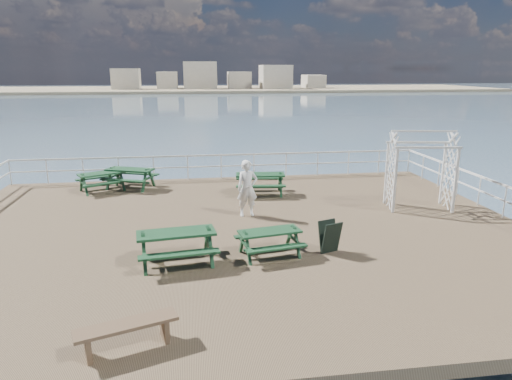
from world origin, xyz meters
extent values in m
cube|color=brown|center=(0.00, 0.00, -0.15)|extent=(18.00, 14.00, 0.30)
plane|color=#445D73|center=(0.00, 40.00, -2.00)|extent=(300.00, 300.00, 0.00)
cube|color=tan|center=(15.00, 135.00, -1.60)|extent=(160.00, 40.00, 0.80)
cube|color=beige|center=(-20.00, 132.00, 1.80)|extent=(8.00, 8.00, 6.00)
cube|color=beige|center=(-8.00, 132.00, 1.30)|extent=(6.00, 8.00, 5.00)
cube|color=beige|center=(2.00, 132.00, 2.80)|extent=(10.00, 8.00, 8.00)
cube|color=beige|center=(14.00, 132.00, 1.30)|extent=(7.00, 8.00, 5.00)
cube|color=beige|center=(25.00, 132.00, 2.30)|extent=(9.00, 8.00, 7.00)
cube|color=beige|center=(38.00, 132.00, 0.80)|extent=(6.00, 8.00, 4.00)
cylinder|color=brown|center=(-7.50, 5.50, -1.35)|extent=(0.36, 0.36, 2.10)
cylinder|color=brown|center=(7.50, 5.50, -1.35)|extent=(0.36, 0.36, 2.10)
cube|color=silver|center=(0.00, 6.85, 1.05)|extent=(17.70, 0.07, 0.07)
cube|color=silver|center=(0.00, 6.85, 0.55)|extent=(17.70, 0.05, 0.05)
cylinder|color=silver|center=(-8.85, 6.85, 0.55)|extent=(0.05, 0.05, 1.10)
cube|color=silver|center=(8.85, 0.00, 1.05)|extent=(0.07, 13.70, 0.07)
cube|color=silver|center=(8.85, 0.00, 0.55)|extent=(0.05, 13.70, 0.05)
cube|color=black|center=(-4.88, 5.35, 0.72)|extent=(1.86, 1.39, 0.06)
cube|color=black|center=(-5.14, 5.87, 0.44)|extent=(1.67, 1.00, 0.05)
cube|color=black|center=(-4.62, 4.83, 0.44)|extent=(1.67, 1.00, 0.05)
cube|color=black|center=(-5.53, 5.02, 0.42)|extent=(0.70, 1.29, 0.06)
cube|color=black|center=(-4.23, 5.67, 0.42)|extent=(0.70, 1.29, 0.06)
cube|color=black|center=(-5.66, 5.28, 0.37)|extent=(0.29, 0.48, 0.85)
cube|color=black|center=(-5.40, 4.76, 0.37)|extent=(0.29, 0.48, 0.85)
cube|color=black|center=(-4.36, 5.93, 0.37)|extent=(0.29, 0.48, 0.85)
cube|color=black|center=(-4.10, 5.41, 0.37)|extent=(0.29, 0.48, 0.85)
cube|color=black|center=(-4.88, 5.35, 0.24)|extent=(1.42, 0.76, 0.06)
cube|color=black|center=(-3.80, 5.64, 0.78)|extent=(2.02, 1.38, 0.06)
cube|color=black|center=(-3.57, 6.23, 0.47)|extent=(1.85, 0.94, 0.05)
cube|color=black|center=(-4.04, 5.06, 0.47)|extent=(1.85, 0.94, 0.05)
cube|color=black|center=(-4.53, 5.93, 0.45)|extent=(0.64, 1.44, 0.06)
cube|color=black|center=(-3.07, 5.35, 0.45)|extent=(0.64, 1.44, 0.06)
cube|color=black|center=(-4.42, 6.23, 0.40)|extent=(0.28, 0.53, 0.92)
cube|color=black|center=(-4.65, 5.64, 0.40)|extent=(0.28, 0.53, 0.92)
cube|color=black|center=(-2.96, 5.64, 0.40)|extent=(0.28, 0.53, 0.92)
cube|color=black|center=(-3.19, 5.06, 0.40)|extent=(0.28, 0.53, 0.92)
cube|color=black|center=(-3.80, 5.64, 0.26)|extent=(1.59, 0.70, 0.06)
cube|color=black|center=(1.33, 4.00, 0.77)|extent=(1.95, 0.93, 0.06)
cube|color=black|center=(1.40, 4.63, 0.47)|extent=(1.90, 0.46, 0.05)
cube|color=black|center=(1.26, 3.38, 0.47)|extent=(1.90, 0.46, 0.05)
cube|color=black|center=(0.55, 4.09, 0.45)|extent=(0.24, 1.51, 0.06)
cube|color=black|center=(2.11, 3.92, 0.45)|extent=(0.24, 1.51, 0.06)
cube|color=black|center=(0.58, 4.40, 0.40)|extent=(0.14, 0.55, 0.91)
cube|color=black|center=(0.52, 3.78, 0.40)|extent=(0.14, 0.55, 0.91)
cube|color=black|center=(2.14, 4.23, 0.40)|extent=(0.14, 0.55, 0.91)
cube|color=black|center=(2.08, 3.61, 0.40)|extent=(0.14, 0.55, 0.91)
cube|color=black|center=(1.33, 4.00, 0.26)|extent=(1.67, 0.26, 0.06)
cube|color=black|center=(-1.73, -2.19, 0.79)|extent=(2.01, 0.99, 0.06)
cube|color=black|center=(-1.81, -1.55, 0.48)|extent=(1.95, 0.51, 0.05)
cube|color=black|center=(-1.65, -2.83, 0.48)|extent=(1.95, 0.51, 0.05)
cube|color=black|center=(-2.52, -2.29, 0.46)|extent=(0.28, 1.56, 0.06)
cube|color=black|center=(-0.93, -2.09, 0.46)|extent=(0.28, 1.56, 0.06)
cube|color=black|center=(-2.56, -1.97, 0.41)|extent=(0.15, 0.56, 0.94)
cube|color=black|center=(-2.48, -2.61, 0.41)|extent=(0.15, 0.56, 0.94)
cube|color=black|center=(-0.97, -1.77, 0.41)|extent=(0.15, 0.56, 0.94)
cube|color=black|center=(-0.89, -2.41, 0.41)|extent=(0.15, 0.56, 0.94)
cube|color=black|center=(-1.73, -2.19, 0.27)|extent=(1.72, 0.30, 0.06)
cube|color=black|center=(0.67, -2.05, 0.66)|extent=(1.69, 0.90, 0.05)
cube|color=black|center=(0.57, -1.52, 0.40)|extent=(1.62, 0.50, 0.04)
cube|color=black|center=(0.76, -2.57, 0.40)|extent=(1.62, 0.50, 0.04)
cube|color=black|center=(0.01, -2.17, 0.38)|extent=(0.30, 1.28, 0.05)
cube|color=black|center=(1.32, -1.93, 0.38)|extent=(0.30, 1.28, 0.05)
cube|color=black|center=(-0.04, -1.90, 0.34)|extent=(0.15, 0.47, 0.78)
cube|color=black|center=(0.06, -2.43, 0.34)|extent=(0.15, 0.47, 0.78)
cube|color=black|center=(1.28, -1.67, 0.34)|extent=(0.15, 0.47, 0.78)
cube|color=black|center=(1.37, -2.19, 0.34)|extent=(0.15, 0.47, 0.78)
cube|color=black|center=(0.67, -2.05, 0.22)|extent=(1.42, 0.32, 0.05)
cube|color=brown|center=(-2.49, -5.80, 0.47)|extent=(1.80, 0.96, 0.07)
cube|color=brown|center=(-3.11, -6.01, 0.22)|extent=(0.20, 0.38, 0.44)
cube|color=brown|center=(-1.87, -5.59, 0.22)|extent=(0.20, 0.38, 0.44)
cube|color=silver|center=(5.46, 1.01, 1.10)|extent=(0.09, 0.09, 2.20)
cube|color=silver|center=(5.64, 2.10, 1.10)|extent=(0.09, 0.09, 2.20)
cube|color=silver|center=(7.46, 0.70, 1.10)|extent=(0.09, 0.09, 2.20)
cube|color=silver|center=(7.63, 1.79, 1.10)|extent=(0.09, 0.09, 2.20)
cube|color=silver|center=(6.46, 0.85, 2.24)|extent=(2.19, 0.42, 0.07)
cube|color=silver|center=(6.63, 1.94, 2.24)|extent=(2.19, 0.42, 0.07)
cube|color=silver|center=(6.55, 1.40, 2.71)|extent=(2.19, 0.41, 0.06)
cube|color=black|center=(2.31, -2.16, 0.43)|extent=(0.58, 0.38, 0.88)
cube|color=black|center=(2.25, -1.99, 0.43)|extent=(0.58, 0.38, 0.88)
imported|color=white|center=(0.50, 1.37, 0.94)|extent=(0.73, 0.52, 1.88)
camera|label=1|loc=(-1.26, -13.05, 4.76)|focal=32.00mm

